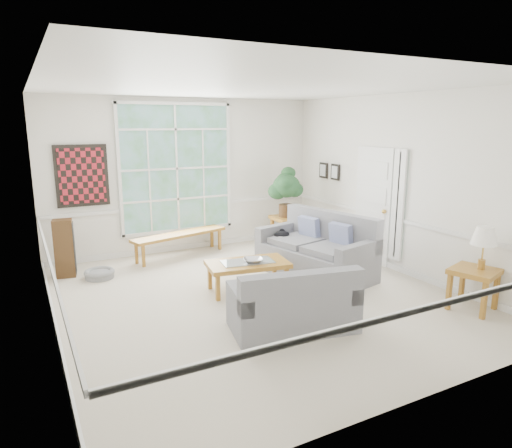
{
  "coord_description": "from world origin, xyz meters",
  "views": [
    {
      "loc": [
        -2.97,
        -5.65,
        2.51
      ],
      "look_at": [
        0.1,
        0.2,
        1.05
      ],
      "focal_mm": 32.0,
      "sensor_mm": 36.0,
      "label": 1
    }
  ],
  "objects_px": {
    "end_table": "(289,231)",
    "side_table": "(473,289)",
    "coffee_table": "(248,276)",
    "loveseat_right": "(315,245)",
    "loveseat_front": "(293,297)"
  },
  "relations": [
    {
      "from": "loveseat_right",
      "to": "end_table",
      "type": "relative_size",
      "value": 3.07
    },
    {
      "from": "loveseat_right",
      "to": "coffee_table",
      "type": "xyz_separation_m",
      "value": [
        -1.32,
        -0.12,
        -0.3
      ]
    },
    {
      "from": "side_table",
      "to": "loveseat_right",
      "type": "bearing_deg",
      "value": 116.17
    },
    {
      "from": "loveseat_front",
      "to": "coffee_table",
      "type": "height_order",
      "value": "loveseat_front"
    },
    {
      "from": "loveseat_right",
      "to": "coffee_table",
      "type": "relative_size",
      "value": 1.59
    },
    {
      "from": "coffee_table",
      "to": "end_table",
      "type": "xyz_separation_m",
      "value": [
        1.92,
        1.93,
        0.09
      ]
    },
    {
      "from": "loveseat_front",
      "to": "end_table",
      "type": "distance_m",
      "value": 3.93
    },
    {
      "from": "loveseat_right",
      "to": "end_table",
      "type": "height_order",
      "value": "loveseat_right"
    },
    {
      "from": "loveseat_front",
      "to": "side_table",
      "type": "relative_size",
      "value": 2.62
    },
    {
      "from": "end_table",
      "to": "side_table",
      "type": "relative_size",
      "value": 1.09
    },
    {
      "from": "loveseat_right",
      "to": "side_table",
      "type": "bearing_deg",
      "value": -77.1
    },
    {
      "from": "loveseat_right",
      "to": "loveseat_front",
      "type": "height_order",
      "value": "loveseat_right"
    },
    {
      "from": "loveseat_right",
      "to": "coffee_table",
      "type": "height_order",
      "value": "loveseat_right"
    },
    {
      "from": "end_table",
      "to": "side_table",
      "type": "height_order",
      "value": "end_table"
    },
    {
      "from": "end_table",
      "to": "side_table",
      "type": "bearing_deg",
      "value": -83.13
    }
  ]
}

